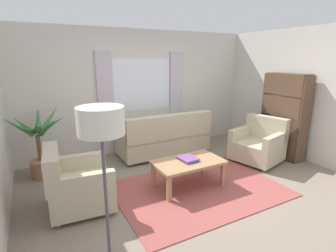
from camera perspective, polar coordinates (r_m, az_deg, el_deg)
The scene contains 13 objects.
ground_plane at distance 4.25m, azimuth 6.75°, elevation -13.65°, with size 6.24×6.24×0.00m, color gray.
wall_back at distance 5.78m, azimuth -5.85°, elevation 7.57°, with size 5.32×0.12×2.60m, color silver.
wall_right at distance 5.76m, azimuth 29.56°, elevation 5.73°, with size 0.12×4.40×2.60m, color silver.
window_with_curtains at distance 5.68m, azimuth -5.57°, elevation 8.99°, with size 1.98×0.07×1.40m.
area_rug at distance 4.25m, azimuth 6.76°, elevation -13.58°, with size 2.55×1.82×0.01m, color #9E4C47.
couch at distance 5.50m, azimuth -0.75°, elevation -2.67°, with size 1.90×0.82×0.92m.
armchair_left at distance 3.81m, azimuth -19.63°, elevation -11.99°, with size 0.89×0.91×0.88m.
armchair_right at distance 5.47m, azimuth 19.32°, elevation -3.78°, with size 1.00×1.02×0.88m.
coffee_table at distance 4.16m, azimuth 4.50°, elevation -8.38°, with size 1.10×0.64×0.44m.
book_stack_on_table at distance 4.16m, azimuth 4.41°, elevation -7.19°, with size 0.27×0.35×0.04m.
potted_plant at distance 4.92m, azimuth -26.41°, elevation -3.98°, with size 0.96×1.22×1.22m.
bookshelf at distance 5.80m, azimuth 24.16°, elevation 1.39°, with size 0.30×0.94×1.72m.
standing_lamp at distance 2.26m, azimuth -14.40°, elevation -1.55°, with size 0.40×0.40×1.63m.
Camera 1 is at (-2.18, -3.04, 2.01)m, focal length 27.71 mm.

